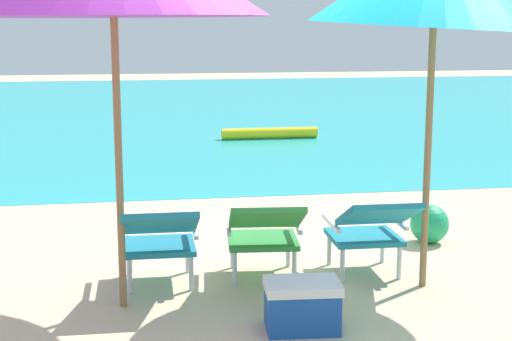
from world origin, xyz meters
TOP-DOWN VIEW (x-y plane):
  - ground_plane at (0.00, 4.00)m, footprint 40.00×40.00m
  - ocean_band at (0.00, 11.84)m, footprint 40.00×18.00m
  - swim_buoy at (1.32, 7.10)m, footprint 1.60×0.18m
  - lounge_chair_left at (-0.79, -0.07)m, footprint 0.56×0.88m
  - lounge_chair_center at (-0.03, -0.03)m, footprint 0.62×0.92m
  - lounge_chair_right at (0.77, -0.07)m, footprint 0.56×0.89m
  - beach_ball at (1.59, 0.79)m, footprint 0.34×0.34m
  - cooler_box at (0.05, -0.95)m, footprint 0.49×0.35m

SIDE VIEW (x-z plane):
  - ground_plane at x=0.00m, z-range 0.00..0.00m
  - ocean_band at x=0.00m, z-range 0.00..0.01m
  - swim_buoy at x=1.32m, z-range 0.01..0.19m
  - cooler_box at x=0.05m, z-range 0.00..0.32m
  - beach_ball at x=1.59m, z-range 0.00..0.34m
  - lounge_chair_left at x=-0.79m, z-range 0.06..0.75m
  - lounge_chair_center at x=-0.03m, z-range 0.06..0.75m
  - lounge_chair_right at x=0.77m, z-range 0.06..0.75m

